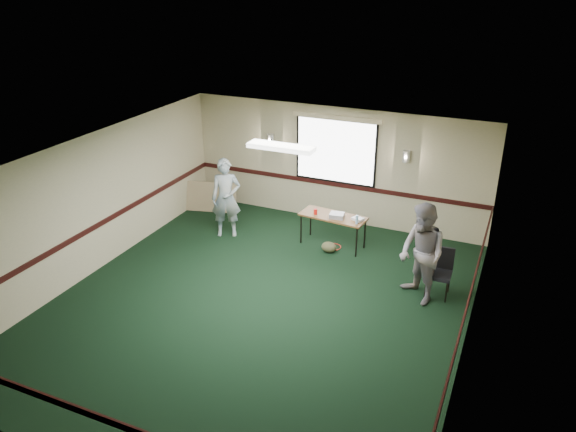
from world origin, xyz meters
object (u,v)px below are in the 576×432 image
at_px(person_left, 226,198).
at_px(person_right, 422,254).
at_px(folding_table, 333,218).
at_px(conference_chair, 440,268).
at_px(projector, 337,215).

bearing_deg(person_left, person_right, -37.76).
bearing_deg(folding_table, person_right, -27.60).
xyz_separation_m(conference_chair, person_right, (-0.29, -0.36, 0.40)).
relative_size(conference_chair, person_left, 0.51).
height_order(projector, conference_chair, conference_chair).
xyz_separation_m(projector, person_right, (2.02, -1.32, 0.17)).
bearing_deg(projector, folding_table, 139.59).
relative_size(projector, person_right, 0.16).
relative_size(folding_table, person_left, 0.82).
bearing_deg(person_left, conference_chair, -32.79).
relative_size(projector, person_left, 0.17).
relative_size(person_left, person_right, 0.96).
distance_m(projector, person_right, 2.42).
bearing_deg(conference_chair, person_right, -130.80).
xyz_separation_m(person_left, person_right, (4.45, -0.95, 0.04)).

